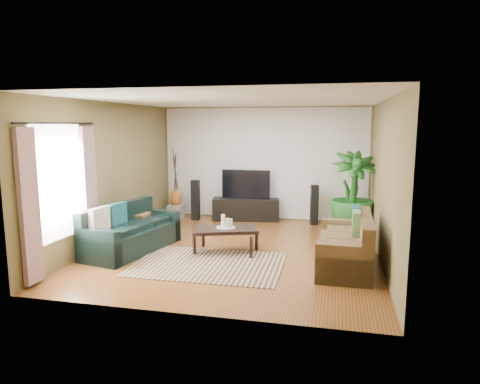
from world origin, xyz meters
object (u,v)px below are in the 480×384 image
(coffee_table, at_px, (226,240))
(vase, at_px, (176,198))
(speaker_left, at_px, (195,200))
(side_table, at_px, (137,226))
(tv_stand, at_px, (246,209))
(sofa_left, at_px, (132,228))
(sofa_right, at_px, (345,241))
(potted_plant, at_px, (353,193))
(pedestal, at_px, (176,211))
(television, at_px, (246,184))
(speaker_right, at_px, (314,205))

(coffee_table, bearing_deg, vase, 108.20)
(speaker_left, height_order, side_table, speaker_left)
(speaker_left, bearing_deg, side_table, -105.16)
(tv_stand, xyz_separation_m, speaker_left, (-1.19, -0.26, 0.22))
(tv_stand, bearing_deg, coffee_table, -95.56)
(sofa_left, xyz_separation_m, sofa_right, (3.75, -0.06, 0.00))
(potted_plant, height_order, side_table, potted_plant)
(speaker_left, height_order, pedestal, speaker_left)
(pedestal, xyz_separation_m, vase, (0.00, 0.00, 0.33))
(coffee_table, height_order, television, television)
(tv_stand, bearing_deg, potted_plant, -25.91)
(coffee_table, bearing_deg, potted_plant, 21.85)
(speaker_right, distance_m, pedestal, 3.35)
(potted_plant, bearing_deg, vase, 173.25)
(coffee_table, bearing_deg, speaker_right, 41.42)
(sofa_left, xyz_separation_m, pedestal, (-0.23, 2.75, -0.25))
(potted_plant, xyz_separation_m, side_table, (-4.18, -1.57, -0.58))
(coffee_table, xyz_separation_m, speaker_right, (1.43, 2.57, 0.23))
(potted_plant, bearing_deg, coffee_table, -138.60)
(television, height_order, vase, television)
(potted_plant, bearing_deg, speaker_left, 173.02)
(television, xyz_separation_m, side_table, (-1.74, -2.27, -0.59))
(tv_stand, bearing_deg, side_table, -137.32)
(sofa_left, distance_m, tv_stand, 3.32)
(potted_plant, xyz_separation_m, vase, (-4.15, 0.49, -0.37))
(television, bearing_deg, side_table, -127.40)
(sofa_right, height_order, tv_stand, sofa_right)
(speaker_left, bearing_deg, vase, 174.96)
(sofa_left, distance_m, speaker_right, 4.22)
(speaker_left, bearing_deg, sofa_right, -38.57)
(potted_plant, bearing_deg, side_table, -159.42)
(sofa_right, bearing_deg, potted_plant, 176.74)
(coffee_table, distance_m, tv_stand, 2.69)
(television, xyz_separation_m, speaker_left, (-1.19, -0.26, -0.39))
(sofa_left, height_order, vase, sofa_left)
(potted_plant, relative_size, vase, 3.96)
(sofa_right, distance_m, side_table, 4.08)
(sofa_left, relative_size, coffee_table, 1.76)
(coffee_table, distance_m, television, 2.76)
(sofa_left, xyz_separation_m, television, (1.48, 2.96, 0.45))
(speaker_right, bearing_deg, speaker_left, 169.42)
(sofa_right, relative_size, side_table, 3.22)
(sofa_right, distance_m, speaker_right, 2.98)
(speaker_right, xyz_separation_m, pedestal, (-3.34, -0.10, -0.29))
(sofa_left, bearing_deg, speaker_left, 5.34)
(tv_stand, bearing_deg, sofa_right, -63.01)
(sofa_left, relative_size, pedestal, 5.71)
(speaker_right, xyz_separation_m, potted_plant, (0.82, -0.59, 0.41))
(speaker_right, height_order, vase, speaker_right)
(pedestal, height_order, vase, vase)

